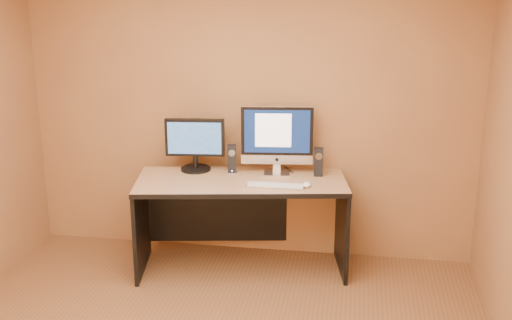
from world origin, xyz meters
name	(u,v)px	position (x,y,z in m)	size (l,w,h in m)	color
walls	(191,183)	(0.00, 0.00, 1.30)	(4.00, 4.00, 2.60)	olive
desk	(242,224)	(0.00, 1.58, 0.41)	(1.76, 0.77, 0.81)	tan
imac	(277,140)	(0.28, 1.79, 1.12)	(0.63, 0.23, 0.60)	#B9BABE
second_monitor	(195,145)	(-0.44, 1.78, 1.04)	(0.53, 0.26, 0.46)	black
speaker_left	(232,158)	(-0.11, 1.78, 0.93)	(0.07, 0.08, 0.24)	black
speaker_right	(319,162)	(0.64, 1.79, 0.93)	(0.07, 0.08, 0.24)	black
keyboard	(275,186)	(0.31, 1.43, 0.82)	(0.47, 0.13, 0.02)	#B7B7BC
mouse	(307,184)	(0.57, 1.48, 0.83)	(0.06, 0.11, 0.04)	white
cable_a	(288,169)	(0.36, 1.92, 0.82)	(0.01, 0.01, 0.24)	black
cable_b	(272,169)	(0.22, 1.89, 0.82)	(0.01, 0.01, 0.20)	black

